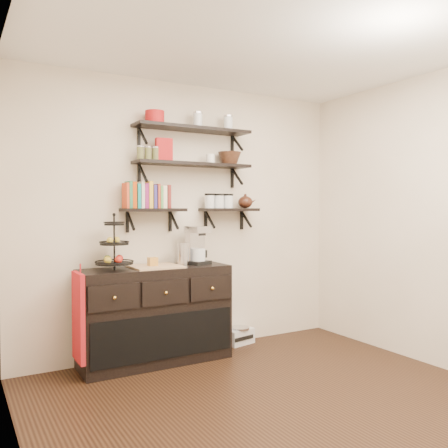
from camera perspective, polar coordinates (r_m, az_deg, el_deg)
floor at (r=3.65m, az=8.47°, el=-21.57°), size 3.50×3.50×0.00m
ceiling at (r=3.57m, az=8.71°, el=22.35°), size 3.50×3.50×0.02m
back_wall at (r=4.84m, az=-4.39°, el=0.72°), size 3.50×0.02×2.70m
left_wall at (r=2.64m, az=-22.66°, el=-0.50°), size 0.02×3.50×2.70m
shelf_top at (r=4.78m, az=-3.73°, el=11.30°), size 1.20×0.27×0.23m
shelf_mid at (r=4.74m, az=-3.72°, el=7.12°), size 1.20×0.27×0.23m
shelf_low_left at (r=4.57m, az=-8.53°, el=1.60°), size 0.60×0.25×0.23m
shelf_low_right at (r=4.93m, az=0.61°, el=1.65°), size 0.60×0.25×0.23m
cookbooks at (r=4.55m, az=-9.15°, el=3.33°), size 0.43×0.15×0.26m
glass_canisters at (r=4.87m, az=-0.60°, el=2.67°), size 0.32×0.10×0.13m
sideboard at (r=4.56m, az=-8.24°, el=-10.76°), size 1.40×0.50×0.92m
fruit_stand at (r=4.34m, az=-13.04°, el=-3.21°), size 0.33×0.33×0.48m
candle at (r=4.47m, az=-8.58°, el=-4.48°), size 0.08×0.08×0.08m
coffee_maker at (r=4.67m, az=-3.30°, el=-2.67°), size 0.25×0.25×0.37m
thermal_carafe at (r=4.56m, az=-4.92°, el=-3.65°), size 0.11×0.11×0.22m
apron at (r=4.24m, az=-17.11°, el=-10.66°), size 0.04×0.32×0.75m
radio at (r=5.19m, az=1.96°, el=-13.28°), size 0.33×0.24×0.18m
recipe_box at (r=4.62m, az=-7.24°, el=8.84°), size 0.16×0.07×0.22m
walnut_bowl at (r=4.94m, az=0.68°, el=7.89°), size 0.24×0.24×0.13m
ramekins at (r=4.83m, az=-1.66°, el=7.82°), size 0.09×0.09×0.10m
teapot at (r=5.04m, az=2.58°, el=2.78°), size 0.24×0.20×0.15m
red_pot at (r=4.63m, az=-8.33°, el=12.57°), size 0.18×0.18×0.12m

